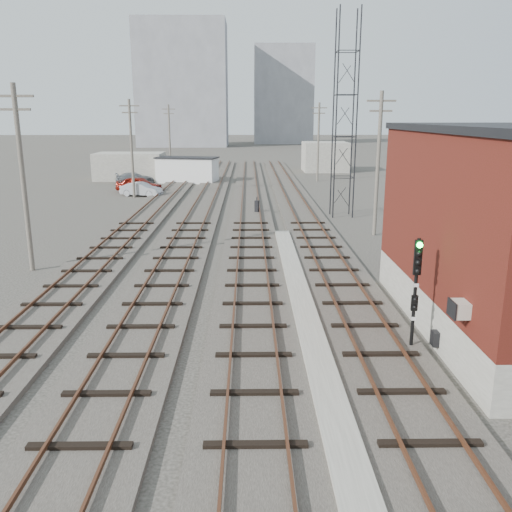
{
  "coord_description": "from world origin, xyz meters",
  "views": [
    {
      "loc": [
        -1.64,
        -6.26,
        7.51
      ],
      "look_at": [
        -1.36,
        14.2,
        2.2
      ],
      "focal_mm": 38.0,
      "sensor_mm": 36.0,
      "label": 1
    }
  ],
  "objects_px": {
    "car_silver": "(141,189)",
    "signal_mast": "(416,287)",
    "switch_stand": "(257,207)",
    "car_grey": "(135,178)",
    "site_trailer": "(187,170)",
    "car_red": "(139,185)"
  },
  "relations": [
    {
      "from": "car_silver",
      "to": "signal_mast",
      "type": "bearing_deg",
      "value": -139.95
    },
    {
      "from": "switch_stand",
      "to": "car_grey",
      "type": "relative_size",
      "value": 0.29
    },
    {
      "from": "car_grey",
      "to": "site_trailer",
      "type": "bearing_deg",
      "value": -101.89
    },
    {
      "from": "signal_mast",
      "to": "car_red",
      "type": "height_order",
      "value": "signal_mast"
    },
    {
      "from": "site_trailer",
      "to": "car_silver",
      "type": "relative_size",
      "value": 1.86
    },
    {
      "from": "signal_mast",
      "to": "switch_stand",
      "type": "distance_m",
      "value": 26.13
    },
    {
      "from": "signal_mast",
      "to": "switch_stand",
      "type": "bearing_deg",
      "value": 100.38
    },
    {
      "from": "switch_stand",
      "to": "car_grey",
      "type": "distance_m",
      "value": 24.27
    },
    {
      "from": "switch_stand",
      "to": "car_red",
      "type": "xyz_separation_m",
      "value": [
        -11.69,
        12.61,
        0.19
      ]
    },
    {
      "from": "signal_mast",
      "to": "site_trailer",
      "type": "height_order",
      "value": "signal_mast"
    },
    {
      "from": "site_trailer",
      "to": "car_silver",
      "type": "height_order",
      "value": "site_trailer"
    },
    {
      "from": "car_red",
      "to": "car_grey",
      "type": "relative_size",
      "value": 1.07
    },
    {
      "from": "switch_stand",
      "to": "car_silver",
      "type": "relative_size",
      "value": 0.32
    },
    {
      "from": "site_trailer",
      "to": "car_red",
      "type": "relative_size",
      "value": 1.61
    },
    {
      "from": "site_trailer",
      "to": "car_silver",
      "type": "distance_m",
      "value": 11.42
    },
    {
      "from": "signal_mast",
      "to": "car_red",
      "type": "xyz_separation_m",
      "value": [
        -16.39,
        38.27,
        -1.4
      ]
    },
    {
      "from": "switch_stand",
      "to": "car_grey",
      "type": "height_order",
      "value": "switch_stand"
    },
    {
      "from": "car_red",
      "to": "site_trailer",
      "type": "bearing_deg",
      "value": -8.98
    },
    {
      "from": "car_red",
      "to": "switch_stand",
      "type": "bearing_deg",
      "value": -120.81
    },
    {
      "from": "switch_stand",
      "to": "car_red",
      "type": "distance_m",
      "value": 17.2
    },
    {
      "from": "car_red",
      "to": "car_grey",
      "type": "xyz_separation_m",
      "value": [
        -1.94,
        7.47,
        -0.16
      ]
    },
    {
      "from": "signal_mast",
      "to": "car_silver",
      "type": "bearing_deg",
      "value": 113.72
    }
  ]
}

